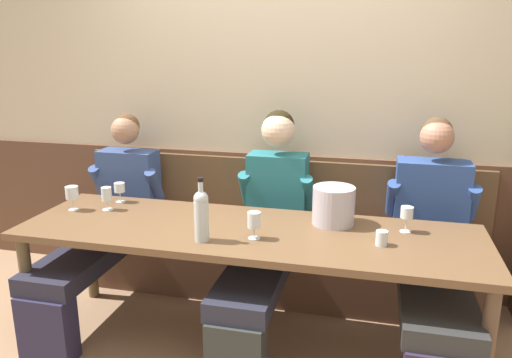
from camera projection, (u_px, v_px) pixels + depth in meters
The scene contains 15 objects.
room_wall_back at pixel (281, 92), 3.45m from camera, with size 6.80×0.08×2.80m, color beige.
wood_wainscot_panel at pixel (278, 219), 3.64m from camera, with size 6.80×0.03×0.97m, color brown.
wall_bench at pixel (272, 256), 3.49m from camera, with size 2.86×0.42×0.94m.
dining_table at pixel (248, 241), 2.78m from camera, with size 2.56×0.77×0.73m.
person_center_left_seat at pixel (106, 218), 3.32m from camera, with size 0.51×1.21×1.25m.
person_center_right_seat at pixel (267, 223), 3.08m from camera, with size 0.49×1.22×1.31m.
person_right_seat at pixel (433, 242), 2.85m from camera, with size 0.54×1.21×1.30m.
ice_bucket at pixel (334, 205), 2.81m from camera, with size 0.24×0.24×0.22m, color #B8B1BD.
wine_bottle_amber_mid at pixel (201, 214), 2.56m from camera, with size 0.08×0.08×0.34m.
wine_glass_by_bottle at pixel (107, 196), 3.06m from camera, with size 0.07×0.07×0.14m.
wine_glass_left_end at pixel (407, 214), 2.69m from camera, with size 0.07×0.07×0.14m.
wine_glass_center_rear at pixel (254, 221), 2.60m from camera, with size 0.07×0.07×0.15m.
wine_glass_mid_left at pixel (120, 189), 3.21m from camera, with size 0.07×0.07×0.13m.
wine_glass_right_end at pixel (72, 194), 3.05m from camera, with size 0.08×0.08×0.15m.
water_tumbler_right at pixel (382, 238), 2.53m from camera, with size 0.06×0.06×0.08m, color silver.
Camera 1 is at (0.67, -2.34, 1.72)m, focal length 34.96 mm.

